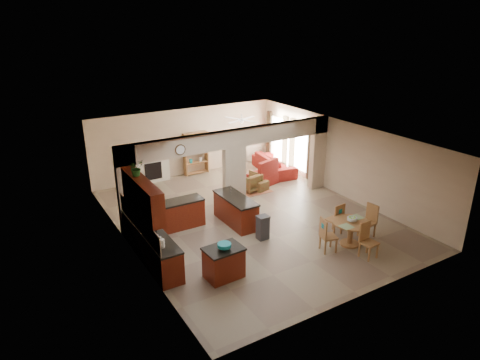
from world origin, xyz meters
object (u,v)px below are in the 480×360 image
dining_table (351,229)px  sofa (274,164)px  kitchen_island (224,262)px  armchair (250,182)px

dining_table → sofa: bearing=74.6°
kitchen_island → sofa: kitchen_island is taller
dining_table → kitchen_island: bearing=173.8°
kitchen_island → dining_table: bearing=-9.0°
kitchen_island → sofa: (5.72, 5.89, -0.06)m
kitchen_island → sofa: size_ratio=0.40×
kitchen_island → sofa: bearing=43.1°
dining_table → armchair: 5.09m
kitchen_island → sofa: 8.21m
kitchen_island → dining_table: (3.97, -0.43, 0.07)m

